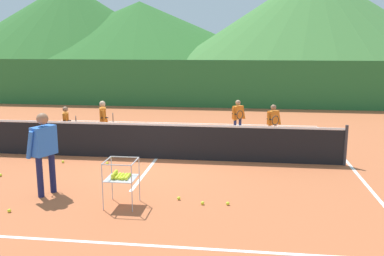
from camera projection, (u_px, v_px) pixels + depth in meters
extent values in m
plane|color=#BC6038|center=(156.00, 159.00, 11.45)|extent=(120.00, 120.00, 0.00)
cube|color=white|center=(91.00, 242.00, 6.65)|extent=(10.13, 0.08, 0.01)
cube|color=white|center=(184.00, 123.00, 16.54)|extent=(10.13, 0.08, 0.01)
cube|color=white|center=(350.00, 165.00, 10.82)|extent=(0.08, 10.18, 0.01)
cube|color=white|center=(156.00, 159.00, 11.45)|extent=(0.08, 5.23, 0.01)
cylinder|color=#333338|center=(346.00, 145.00, 10.73)|extent=(0.08, 0.08, 1.05)
cube|color=black|center=(156.00, 142.00, 11.36)|extent=(9.76, 0.02, 0.92)
cube|color=white|center=(156.00, 125.00, 11.26)|extent=(9.76, 0.03, 0.06)
cylinder|color=#191E4C|center=(40.00, 177.00, 8.53)|extent=(0.13, 0.13, 0.85)
cylinder|color=#191E4C|center=(52.00, 173.00, 8.81)|extent=(0.13, 0.13, 0.85)
cube|color=blue|center=(44.00, 141.00, 8.53)|extent=(0.41, 0.55, 0.59)
sphere|color=#996B4C|center=(42.00, 119.00, 8.44)|extent=(0.23, 0.23, 0.23)
cylinder|color=blue|center=(30.00, 145.00, 8.32)|extent=(0.25, 0.17, 0.58)
cylinder|color=blue|center=(54.00, 140.00, 8.80)|extent=(0.20, 0.15, 0.58)
torus|color=#262628|center=(45.00, 141.00, 8.94)|extent=(0.13, 0.28, 0.29)
cylinder|color=black|center=(53.00, 142.00, 8.82)|extent=(0.21, 0.11, 0.03)
cylinder|color=navy|center=(67.00, 135.00, 13.09)|extent=(0.09, 0.09, 0.59)
cylinder|color=navy|center=(67.00, 136.00, 12.87)|extent=(0.09, 0.09, 0.59)
cube|color=orange|center=(66.00, 119.00, 12.88)|extent=(0.28, 0.39, 0.41)
sphere|color=#996B4C|center=(65.00, 109.00, 12.82)|extent=(0.16, 0.16, 0.16)
cylinder|color=orange|center=(68.00, 119.00, 13.09)|extent=(0.17, 0.12, 0.40)
cylinder|color=orange|center=(67.00, 121.00, 12.70)|extent=(0.14, 0.10, 0.41)
torus|color=#262628|center=(76.00, 120.00, 12.77)|extent=(0.13, 0.28, 0.29)
cylinder|color=black|center=(68.00, 121.00, 12.71)|extent=(0.21, 0.11, 0.03)
cylinder|color=black|center=(104.00, 133.00, 13.18)|extent=(0.10, 0.10, 0.67)
cylinder|color=black|center=(104.00, 134.00, 12.93)|extent=(0.10, 0.10, 0.67)
cube|color=orange|center=(103.00, 115.00, 12.94)|extent=(0.30, 0.44, 0.47)
sphere|color=#DBAD84|center=(102.00, 104.00, 12.87)|extent=(0.18, 0.18, 0.18)
cylinder|color=orange|center=(105.00, 115.00, 13.18)|extent=(0.19, 0.12, 0.46)
cylinder|color=orange|center=(104.00, 118.00, 12.74)|extent=(0.15, 0.11, 0.46)
torus|color=#262628|center=(113.00, 118.00, 12.79)|extent=(0.11, 0.28, 0.29)
cylinder|color=black|center=(105.00, 118.00, 12.74)|extent=(0.22, 0.10, 0.03)
cylinder|color=navy|center=(240.00, 128.00, 14.10)|extent=(0.09, 0.09, 0.62)
cylinder|color=navy|center=(235.00, 128.00, 13.95)|extent=(0.09, 0.09, 0.62)
cube|color=orange|center=(238.00, 112.00, 13.92)|extent=(0.38, 0.39, 0.43)
sphere|color=tan|center=(238.00, 103.00, 13.86)|extent=(0.17, 0.17, 0.17)
cylinder|color=orange|center=(243.00, 113.00, 14.02)|extent=(0.17, 0.16, 0.42)
cylinder|color=orange|center=(234.00, 114.00, 13.77)|extent=(0.14, 0.14, 0.43)
torus|color=#262628|center=(240.00, 115.00, 13.57)|extent=(0.22, 0.23, 0.29)
cylinder|color=black|center=(234.00, 114.00, 13.75)|extent=(0.18, 0.17, 0.03)
cylinder|color=silver|center=(275.00, 134.00, 13.19)|extent=(0.09, 0.09, 0.61)
cylinder|color=silver|center=(270.00, 135.00, 13.06)|extent=(0.09, 0.09, 0.61)
cube|color=orange|center=(273.00, 118.00, 13.02)|extent=(0.38, 0.37, 0.43)
sphere|color=#996B4C|center=(273.00, 107.00, 12.96)|extent=(0.17, 0.17, 0.17)
cylinder|color=orange|center=(279.00, 118.00, 13.10)|extent=(0.16, 0.17, 0.42)
cylinder|color=orange|center=(269.00, 119.00, 12.88)|extent=(0.13, 0.14, 0.42)
torus|color=#262628|center=(275.00, 120.00, 12.66)|extent=(0.23, 0.21, 0.29)
cylinder|color=black|center=(270.00, 119.00, 12.86)|extent=(0.17, 0.18, 0.03)
cylinder|color=#B7B7BC|center=(112.00, 178.00, 8.38)|extent=(0.02, 0.02, 0.89)
cylinder|color=#B7B7BC|center=(139.00, 179.00, 8.31)|extent=(0.02, 0.02, 0.89)
cylinder|color=#B7B7BC|center=(102.00, 188.00, 7.84)|extent=(0.02, 0.02, 0.89)
cylinder|color=#B7B7BC|center=(132.00, 189.00, 7.77)|extent=(0.02, 0.02, 0.89)
cube|color=#B7B7BC|center=(121.00, 178.00, 8.05)|extent=(0.56, 0.56, 0.01)
cube|color=#B7B7BC|center=(125.00, 157.00, 8.26)|extent=(0.56, 0.02, 0.02)
cube|color=#B7B7BC|center=(116.00, 165.00, 7.71)|extent=(0.56, 0.02, 0.02)
cube|color=#B7B7BC|center=(106.00, 160.00, 8.02)|extent=(0.02, 0.56, 0.02)
cube|color=#B7B7BC|center=(135.00, 161.00, 7.95)|extent=(0.02, 0.56, 0.02)
sphere|color=yellow|center=(112.00, 178.00, 7.94)|extent=(0.07, 0.07, 0.07)
sphere|color=yellow|center=(113.00, 177.00, 8.00)|extent=(0.07, 0.07, 0.07)
sphere|color=yellow|center=(115.00, 176.00, 8.06)|extent=(0.07, 0.07, 0.07)
sphere|color=yellow|center=(116.00, 175.00, 8.12)|extent=(0.07, 0.07, 0.07)
sphere|color=yellow|center=(117.00, 174.00, 8.18)|extent=(0.07, 0.07, 0.07)
sphere|color=yellow|center=(116.00, 178.00, 7.94)|extent=(0.07, 0.07, 0.07)
sphere|color=yellow|center=(117.00, 177.00, 7.99)|extent=(0.07, 0.07, 0.07)
sphere|color=yellow|center=(118.00, 176.00, 8.06)|extent=(0.07, 0.07, 0.07)
sphere|color=yellow|center=(119.00, 175.00, 8.12)|extent=(0.07, 0.07, 0.07)
sphere|color=yellow|center=(120.00, 174.00, 8.18)|extent=(0.07, 0.07, 0.07)
sphere|color=yellow|center=(120.00, 179.00, 7.93)|extent=(0.07, 0.07, 0.07)
sphere|color=yellow|center=(120.00, 178.00, 7.98)|extent=(0.07, 0.07, 0.07)
sphere|color=yellow|center=(121.00, 176.00, 8.04)|extent=(0.07, 0.07, 0.07)
sphere|color=yellow|center=(122.00, 175.00, 8.10)|extent=(0.07, 0.07, 0.07)
sphere|color=yellow|center=(123.00, 174.00, 8.17)|extent=(0.07, 0.07, 0.07)
sphere|color=yellow|center=(122.00, 179.00, 7.91)|extent=(0.07, 0.07, 0.07)
sphere|color=yellow|center=(124.00, 178.00, 7.98)|extent=(0.07, 0.07, 0.07)
sphere|color=yellow|center=(124.00, 177.00, 8.03)|extent=(0.07, 0.07, 0.07)
sphere|color=yellow|center=(126.00, 175.00, 8.11)|extent=(0.07, 0.07, 0.07)
sphere|color=yellow|center=(127.00, 174.00, 8.17)|extent=(0.07, 0.07, 0.07)
sphere|color=yellow|center=(126.00, 179.00, 7.90)|extent=(0.07, 0.07, 0.07)
sphere|color=yellow|center=(127.00, 178.00, 7.97)|extent=(0.07, 0.07, 0.07)
sphere|color=yellow|center=(128.00, 177.00, 8.03)|extent=(0.07, 0.07, 0.07)
sphere|color=yellow|center=(129.00, 176.00, 8.09)|extent=(0.07, 0.07, 0.07)
sphere|color=yellow|center=(130.00, 174.00, 8.15)|extent=(0.07, 0.07, 0.07)
sphere|color=yellow|center=(113.00, 176.00, 7.92)|extent=(0.07, 0.07, 0.07)
sphere|color=yellow|center=(114.00, 174.00, 7.99)|extent=(0.07, 0.07, 0.07)
sphere|color=yellow|center=(115.00, 173.00, 8.05)|extent=(0.07, 0.07, 0.07)
sphere|color=yellow|center=(116.00, 172.00, 8.12)|extent=(0.07, 0.07, 0.07)
sphere|color=yellow|center=(116.00, 171.00, 8.18)|extent=(0.07, 0.07, 0.07)
sphere|color=yellow|center=(203.00, 203.00, 8.18)|extent=(0.07, 0.07, 0.07)
sphere|color=yellow|center=(228.00, 203.00, 8.16)|extent=(0.07, 0.07, 0.07)
sphere|color=yellow|center=(63.00, 162.00, 11.04)|extent=(0.07, 0.07, 0.07)
sphere|color=yellow|center=(0.00, 175.00, 9.92)|extent=(0.07, 0.07, 0.07)
sphere|color=yellow|center=(9.00, 211.00, 7.81)|extent=(0.07, 0.07, 0.07)
sphere|color=yellow|center=(179.00, 198.00, 8.44)|extent=(0.07, 0.07, 0.07)
sphere|color=yellow|center=(107.00, 163.00, 10.92)|extent=(0.07, 0.07, 0.07)
cube|color=#286B33|center=(197.00, 84.00, 20.41)|extent=(22.29, 0.08, 2.29)
cone|color=#2D6628|center=(69.00, 20.00, 93.78)|extent=(52.22, 52.22, 16.21)
cone|color=#2D6628|center=(140.00, 30.00, 93.37)|extent=(57.20, 57.20, 12.08)
cone|color=#427A38|center=(314.00, 15.00, 76.19)|extent=(50.09, 50.09, 16.09)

